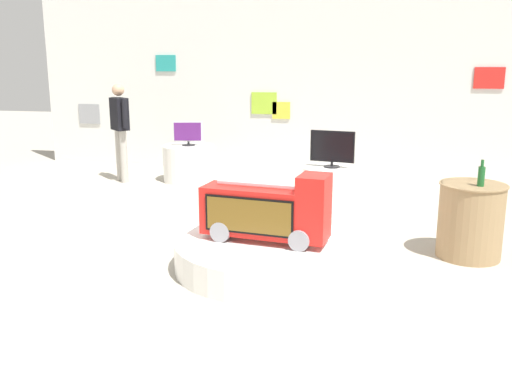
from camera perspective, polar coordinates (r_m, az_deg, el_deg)
The scene contains 11 objects.
ground_plane at distance 5.91m, azimuth -1.08°, elevation -6.86°, with size 30.00×30.00×0.00m, color #A8A091.
back_wall_display at distance 10.13m, azimuth 5.00°, elevation 10.98°, with size 10.32×0.13×3.38m.
main_display_pedestal at distance 5.38m, azimuth 0.93°, elevation -7.26°, with size 1.76×1.76×0.28m, color white.
novelty_firetruck_tv at distance 5.24m, azimuth 1.19°, elevation -2.90°, with size 1.27×0.54×0.69m.
display_pedestal_left_rear at distance 7.42m, azimuth 7.87°, elevation -0.47°, with size 0.78×0.78×0.61m, color white.
tv_on_left_rear at distance 7.31m, azimuth 8.01°, elevation 3.87°, with size 0.59×0.21×0.49m.
display_pedestal_center_rear at distance 9.37m, azimuth -7.03°, elevation 2.28°, with size 0.88×0.88×0.61m, color white.
tv_on_center_rear at distance 9.28m, azimuth -7.13°, elevation 5.42°, with size 0.49×0.22×0.41m.
side_table_round at distance 6.03m, azimuth 21.56°, elevation -3.42°, with size 0.67×0.67×0.78m.
bottle_on_side_table at distance 5.82m, azimuth 22.55°, elevation 0.92°, with size 0.07×0.07×0.27m.
shopper_browsing_near_truck at distance 9.43m, azimuth -14.07°, elevation 6.13°, with size 0.43×0.41×1.65m.
Camera 1 is at (1.29, -5.42, 1.97)m, focal length 38.16 mm.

